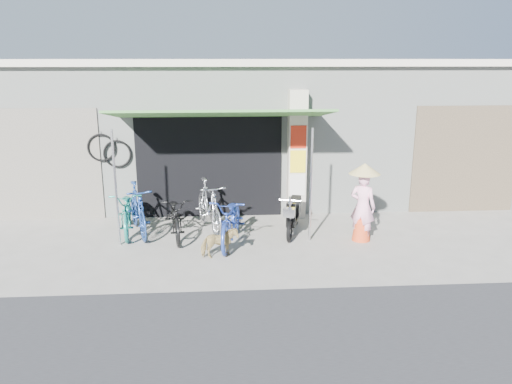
{
  "coord_description": "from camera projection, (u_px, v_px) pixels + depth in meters",
  "views": [
    {
      "loc": [
        -0.86,
        -8.95,
        3.67
      ],
      "look_at": [
        -0.2,
        1.0,
        1.0
      ],
      "focal_mm": 35.0,
      "sensor_mm": 36.0,
      "label": 1
    }
  ],
  "objects": [
    {
      "name": "ground",
      "position": [
        270.0,
        255.0,
        9.63
      ],
      "size": [
        80.0,
        80.0,
        0.0
      ],
      "primitive_type": "plane",
      "color": "gray",
      "rests_on": "ground"
    },
    {
      "name": "street_dog",
      "position": [
        220.0,
        243.0,
        9.44
      ],
      "size": [
        0.75,
        0.49,
        0.59
      ],
      "primitive_type": "imported",
      "rotation": [
        0.0,
        0.0,
        1.83
      ],
      "color": "tan",
      "rests_on": "ground"
    },
    {
      "name": "moped",
      "position": [
        293.0,
        214.0,
        10.79
      ],
      "size": [
        0.62,
        1.57,
        0.91
      ],
      "rotation": [
        0.0,
        0.0,
        -0.27
      ],
      "color": "black",
      "rests_on": "ground"
    },
    {
      "name": "bike_black",
      "position": [
        176.0,
        216.0,
        10.5
      ],
      "size": [
        0.9,
        1.86,
        0.94
      ],
      "primitive_type": "imported",
      "rotation": [
        0.0,
        0.0,
        0.16
      ],
      "color": "black",
      "rests_on": "ground"
    },
    {
      "name": "bicycle_shop",
      "position": [
        253.0,
        126.0,
        14.07
      ],
      "size": [
        12.3,
        5.3,
        3.66
      ],
      "color": "#A8AEA5",
      "rests_on": "ground"
    },
    {
      "name": "nun",
      "position": [
        363.0,
        202.0,
        10.23
      ],
      "size": [
        0.64,
        0.64,
        1.64
      ],
      "rotation": [
        0.0,
        0.0,
        2.52
      ],
      "color": "#F9A8C6",
      "rests_on": "ground"
    },
    {
      "name": "bike_teal",
      "position": [
        128.0,
        211.0,
        10.75
      ],
      "size": [
        0.91,
        1.95,
        0.99
      ],
      "primitive_type": "imported",
      "rotation": [
        0.0,
        0.0,
        0.14
      ],
      "color": "#1B796A",
      "rests_on": "ground"
    },
    {
      "name": "neighbour_left",
      "position": [
        44.0,
        165.0,
        11.48
      ],
      "size": [
        2.6,
        0.06,
        2.6
      ],
      "primitive_type": "cube",
      "color": "#6B665B",
      "rests_on": "ground"
    },
    {
      "name": "shop_pillar",
      "position": [
        297.0,
        155.0,
        11.66
      ],
      "size": [
        0.42,
        0.44,
        3.0
      ],
      "color": "#BDB3A2",
      "rests_on": "ground"
    },
    {
      "name": "bike_navy",
      "position": [
        232.0,
        220.0,
        10.11
      ],
      "size": [
        1.02,
        2.04,
        1.02
      ],
      "primitive_type": "imported",
      "rotation": [
        0.0,
        0.0,
        -0.18
      ],
      "color": "#203A95",
      "rests_on": "ground"
    },
    {
      "name": "bike_blue",
      "position": [
        138.0,
        209.0,
        10.68
      ],
      "size": [
        1.07,
        1.89,
        1.1
      ],
      "primitive_type": "imported",
      "rotation": [
        0.0,
        0.0,
        0.32
      ],
      "color": "navy",
      "rests_on": "ground"
    },
    {
      "name": "awning",
      "position": [
        221.0,
        116.0,
        10.49
      ],
      "size": [
        4.6,
        1.88,
        2.72
      ],
      "color": "#3A7032",
      "rests_on": "ground"
    },
    {
      "name": "neighbour_right",
      "position": [
        465.0,
        160.0,
        12.11
      ],
      "size": [
        2.6,
        0.06,
        2.6
      ],
      "primitive_type": "cube",
      "color": "brown",
      "rests_on": "ground"
    },
    {
      "name": "bike_silver",
      "position": [
        209.0,
        206.0,
        10.82
      ],
      "size": [
        1.05,
        1.98,
        1.15
      ],
      "primitive_type": "imported",
      "rotation": [
        0.0,
        0.0,
        0.28
      ],
      "color": "#B7B8BC",
      "rests_on": "ground"
    }
  ]
}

